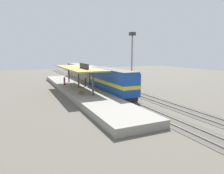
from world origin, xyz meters
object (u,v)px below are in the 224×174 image
at_px(platform_bench, 81,92).
at_px(locomotive, 111,81).
at_px(freight_car, 112,77).
at_px(passenger_carriage_single, 82,73).
at_px(person_waiting, 86,81).
at_px(light_mast, 132,48).
at_px(person_walking, 64,80).

relative_size(platform_bench, locomotive, 0.12).
bearing_deg(freight_car, passenger_carriage_single, 118.62).
height_order(locomotive, person_waiting, locomotive).
height_order(platform_bench, freight_car, freight_car).
bearing_deg(light_mast, platform_bench, -150.36).
distance_m(passenger_carriage_single, person_waiting, 12.64).
relative_size(locomotive, passenger_carriage_single, 0.72).
bearing_deg(locomotive, freight_car, 64.32).
bearing_deg(platform_bench, freight_car, 46.24).
distance_m(light_mast, person_waiting, 12.61).
relative_size(passenger_carriage_single, light_mast, 1.71).
bearing_deg(light_mast, person_walking, 169.28).
bearing_deg(person_walking, freight_car, 2.79).
bearing_deg(person_waiting, light_mast, 3.36).
height_order(platform_bench, person_waiting, person_waiting).
relative_size(passenger_carriage_single, person_walking, 11.70).
distance_m(platform_bench, person_waiting, 7.85).
relative_size(light_mast, person_waiting, 6.84).
height_order(passenger_carriage_single, person_walking, passenger_carriage_single).
height_order(passenger_carriage_single, freight_car, passenger_carriage_single).
bearing_deg(locomotive, person_walking, 125.19).
relative_size(platform_bench, passenger_carriage_single, 0.08).
bearing_deg(person_waiting, passenger_carriage_single, 76.46).
height_order(platform_bench, passenger_carriage_single, passenger_carriage_single).
relative_size(passenger_carriage_single, person_waiting, 11.70).
bearing_deg(locomotive, passenger_carriage_single, 90.00).
bearing_deg(freight_car, person_walking, -177.21).
xyz_separation_m(freight_car, person_walking, (-10.97, -0.53, -0.12)).
bearing_deg(person_waiting, person_walking, 135.87).
bearing_deg(freight_car, person_waiting, -153.01).
bearing_deg(platform_bench, passenger_carriage_single, 72.90).
relative_size(platform_bench, person_waiting, 0.99).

